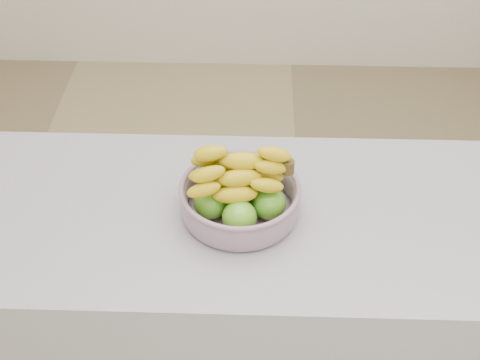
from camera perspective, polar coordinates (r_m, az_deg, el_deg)
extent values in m
cube|color=#94939A|center=(1.91, 6.83, -12.80)|extent=(2.00, 0.60, 0.90)
cylinder|color=#96A2B4|center=(1.57, 0.00, -2.64)|extent=(0.24, 0.24, 0.01)
torus|color=#96A2B4|center=(1.52, 0.00, -0.69)|extent=(0.28, 0.28, 0.01)
sphere|color=green|center=(1.48, -0.04, -3.19)|extent=(0.08, 0.08, 0.08)
sphere|color=green|center=(1.52, 2.48, -1.97)|extent=(0.08, 0.08, 0.08)
sphere|color=green|center=(1.58, 1.52, -0.07)|extent=(0.08, 0.08, 0.08)
sphere|color=green|center=(1.58, -1.45, -0.03)|extent=(0.08, 0.08, 0.08)
sphere|color=green|center=(1.52, -2.50, -1.92)|extent=(0.08, 0.08, 0.08)
ellipsoid|color=yellow|center=(1.47, -0.39, -1.25)|extent=(0.18, 0.06, 0.04)
ellipsoid|color=yellow|center=(1.51, -0.35, -0.13)|extent=(0.18, 0.04, 0.04)
ellipsoid|color=yellow|center=(1.54, -0.32, 0.94)|extent=(0.18, 0.06, 0.04)
ellipsoid|color=yellow|center=(1.47, -0.02, 0.19)|extent=(0.18, 0.08, 0.04)
ellipsoid|color=yellow|center=(1.50, 0.02, 1.38)|extent=(0.18, 0.07, 0.04)
ellipsoid|color=yellow|center=(1.47, 0.22, 1.63)|extent=(0.18, 0.04, 0.04)
cylinder|color=#433615|center=(1.48, 4.13, 1.13)|extent=(0.03, 0.03, 0.03)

